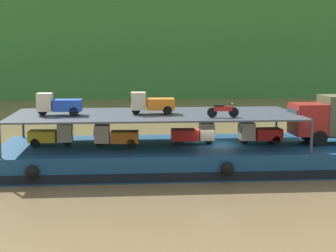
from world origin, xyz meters
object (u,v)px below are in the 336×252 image
at_px(mini_truck_lower_aft, 116,136).
at_px(mini_truck_upper_mid, 152,103).
at_px(cargo_barge, 214,155).
at_px(motorcycle_upper_port, 223,110).
at_px(mini_truck_lower_mid, 193,134).
at_px(mini_truck_upper_stern, 59,104).
at_px(mini_truck_lower_stern, 52,135).
at_px(mini_truck_lower_fore, 259,133).

distance_m(mini_truck_lower_aft, mini_truck_upper_mid, 3.04).
distance_m(cargo_barge, motorcycle_upper_port, 3.89).
height_order(mini_truck_lower_mid, motorcycle_upper_port, motorcycle_upper_port).
height_order(mini_truck_lower_mid, mini_truck_upper_stern, mini_truck_upper_stern).
relative_size(mini_truck_lower_stern, motorcycle_upper_port, 1.45).
distance_m(cargo_barge, mini_truck_lower_mid, 1.98).
bearing_deg(mini_truck_lower_stern, mini_truck_upper_mid, -3.09).
distance_m(mini_truck_upper_stern, mini_truck_upper_mid, 5.74).
bearing_deg(mini_truck_lower_aft, mini_truck_upper_mid, 7.79).
xyz_separation_m(mini_truck_upper_mid, motorcycle_upper_port, (4.14, -2.06, -0.26)).
height_order(mini_truck_lower_stern, mini_truck_lower_fore, same).
xyz_separation_m(mini_truck_lower_aft, mini_truck_upper_mid, (2.27, 0.31, 2.00)).
relative_size(mini_truck_lower_stern, mini_truck_upper_stern, 1.00).
height_order(mini_truck_lower_fore, mini_truck_upper_mid, mini_truck_upper_mid).
xyz_separation_m(mini_truck_lower_mid, motorcycle_upper_port, (1.45, -2.25, 1.74)).
height_order(cargo_barge, mini_truck_lower_fore, mini_truck_lower_fore).
bearing_deg(mini_truck_lower_aft, mini_truck_lower_fore, 2.45).
bearing_deg(motorcycle_upper_port, mini_truck_lower_mid, 122.76).
xyz_separation_m(mini_truck_lower_mid, mini_truck_upper_mid, (-2.69, -0.19, 2.00)).
xyz_separation_m(cargo_barge, mini_truck_upper_stern, (-9.78, -0.42, 3.44)).
bearing_deg(cargo_barge, motorcycle_upper_port, -87.52).
distance_m(mini_truck_lower_stern, mini_truck_lower_mid, 8.98).
bearing_deg(mini_truck_lower_aft, cargo_barge, 4.36).
xyz_separation_m(mini_truck_lower_stern, mini_truck_upper_stern, (0.55, -0.59, 2.00)).
relative_size(cargo_barge, mini_truck_upper_stern, 9.85).
height_order(mini_truck_lower_fore, mini_truck_upper_stern, mini_truck_upper_stern).
bearing_deg(mini_truck_lower_stern, mini_truck_upper_stern, -46.79).
bearing_deg(mini_truck_lower_mid, motorcycle_upper_port, -57.24).
bearing_deg(mini_truck_lower_mid, mini_truck_lower_stern, 179.06).
bearing_deg(motorcycle_upper_port, mini_truck_lower_fore, 37.42).
xyz_separation_m(mini_truck_upper_stern, motorcycle_upper_port, (9.87, -1.81, -0.26)).
height_order(mini_truck_lower_stern, mini_truck_lower_aft, same).
distance_m(mini_truck_lower_fore, motorcycle_upper_port, 3.93).
relative_size(mini_truck_lower_aft, mini_truck_lower_fore, 1.00).
xyz_separation_m(mini_truck_lower_mid, mini_truck_upper_stern, (-8.42, -0.44, 2.00)).
distance_m(cargo_barge, mini_truck_lower_aft, 6.49).
bearing_deg(mini_truck_lower_aft, mini_truck_upper_stern, 178.94).
bearing_deg(mini_truck_lower_fore, mini_truck_lower_stern, 178.89).
distance_m(mini_truck_lower_fore, mini_truck_upper_stern, 12.84).
xyz_separation_m(cargo_barge, mini_truck_lower_fore, (2.90, -0.09, 1.44)).
xyz_separation_m(mini_truck_upper_stern, mini_truck_upper_mid, (5.74, 0.25, 0.00)).
distance_m(mini_truck_upper_stern, motorcycle_upper_port, 10.04).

